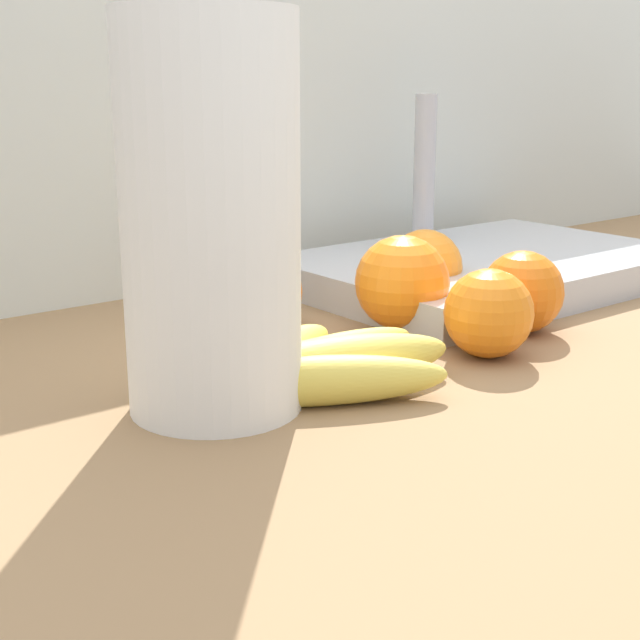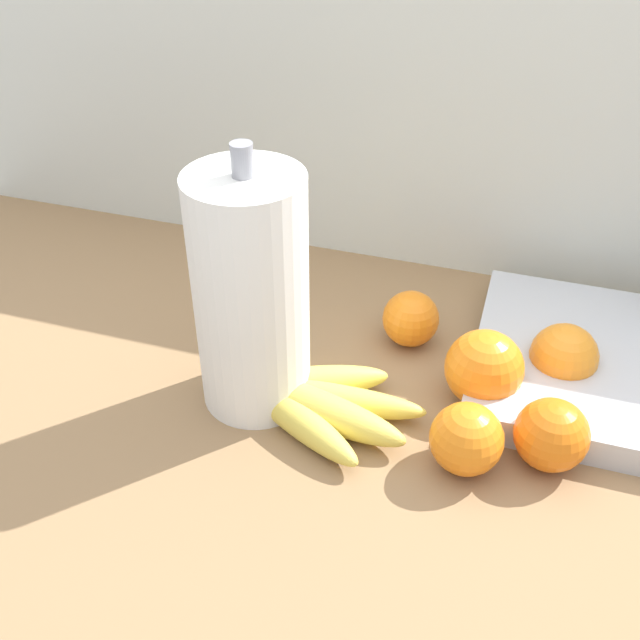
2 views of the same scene
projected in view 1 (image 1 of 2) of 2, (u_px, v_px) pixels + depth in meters
wall_back at (246, 510)px, 1.07m from camera, size 2.00×0.06×1.30m
banana_bunch at (303, 368)px, 0.61m from camera, size 0.22×0.16×0.04m
orange_back_left at (402, 283)px, 0.76m from camera, size 0.08×0.08×0.08m
orange_back_right at (425, 267)px, 0.85m from camera, size 0.07×0.07×0.07m
orange_center at (522, 292)px, 0.76m from camera, size 0.07×0.07×0.07m
orange_right at (489, 313)px, 0.69m from camera, size 0.07×0.07×0.07m
orange_far_right at (265, 292)px, 0.77m from camera, size 0.06×0.06×0.06m
paper_towel_roll at (211, 218)px, 0.56m from camera, size 0.11×0.11×0.28m
sink_basin at (484, 266)px, 0.94m from camera, size 0.40×0.27×0.19m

